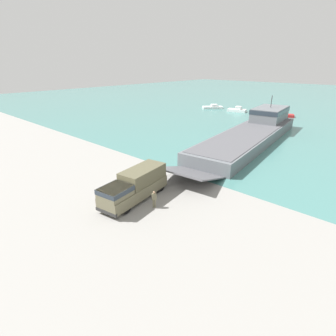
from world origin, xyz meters
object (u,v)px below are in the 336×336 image
at_px(soldier_on_ramp, 154,198).
at_px(moored_boat_a, 237,110).
at_px(military_truck, 135,185).
at_px(mooring_bollard, 156,167).
at_px(landing_craft, 255,130).
at_px(moored_boat_b, 281,115).
at_px(moored_boat_c, 213,107).

relative_size(soldier_on_ramp, moored_boat_a, 0.31).
relative_size(military_truck, moored_boat_a, 1.50).
bearing_deg(mooring_bollard, landing_craft, 82.92).
bearing_deg(moored_boat_b, soldier_on_ramp, -15.15).
distance_m(military_truck, moored_boat_c, 61.69).
bearing_deg(moored_boat_a, moored_boat_b, -99.34).
xyz_separation_m(landing_craft, moored_boat_a, (-16.76, 24.87, -1.13)).
relative_size(soldier_on_ramp, mooring_bollard, 2.15).
distance_m(soldier_on_ramp, moored_boat_c, 62.76).
relative_size(landing_craft, soldier_on_ramp, 22.99).
height_order(moored_boat_a, moored_boat_b, moored_boat_a).
bearing_deg(military_truck, landing_craft, 173.84).
relative_size(moored_boat_a, moored_boat_c, 0.92).
xyz_separation_m(military_truck, moored_boat_a, (-17.99, 55.23, -1.05)).
xyz_separation_m(military_truck, moored_boat_b, (-5.74, 56.04, -1.08)).
distance_m(landing_craft, moored_boat_b, 26.09).
xyz_separation_m(landing_craft, soldier_on_ramp, (3.88, -30.23, -0.62)).
height_order(landing_craft, moored_boat_a, landing_craft).
relative_size(landing_craft, military_truck, 4.79).
relative_size(soldier_on_ramp, moored_boat_c, 0.29).
distance_m(moored_boat_a, mooring_bollard, 49.96).
bearing_deg(military_truck, soldier_on_ramp, 84.21).
height_order(soldier_on_ramp, mooring_bollard, soldier_on_ramp).
bearing_deg(moored_boat_a, moored_boat_c, 73.98).
height_order(landing_craft, military_truck, landing_craft).
bearing_deg(mooring_bollard, military_truck, -60.41).
xyz_separation_m(landing_craft, moored_boat_c, (-25.35, 25.30, -1.22)).
height_order(military_truck, moored_boat_c, military_truck).
xyz_separation_m(military_truck, mooring_bollard, (-4.11, 7.23, -1.12)).
height_order(landing_craft, mooring_bollard, landing_craft).
xyz_separation_m(soldier_on_ramp, moored_boat_b, (-8.39, 55.91, -0.54)).
bearing_deg(soldier_on_ramp, moored_boat_a, 142.58).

